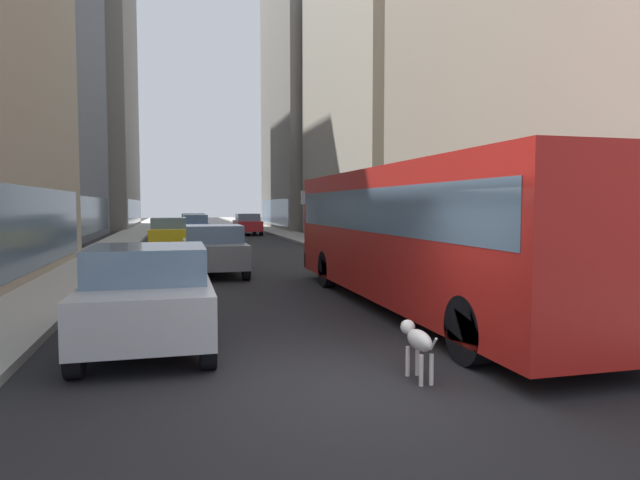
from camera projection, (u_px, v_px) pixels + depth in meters
name	position (u px, v px, depth m)	size (l,w,h in m)	color
ground_plane	(211.00, 236.00, 40.77)	(120.00, 120.00, 0.00)	#232326
sidewalk_left	(130.00, 236.00, 39.34)	(2.40, 110.00, 0.15)	#ADA89E
sidewalk_right	(286.00, 234.00, 42.19)	(2.40, 110.00, 0.15)	#9E9991
building_left_far	(74.00, 44.00, 53.56)	(10.65, 17.95, 36.05)	gray
building_right_mid	(397.00, 96.00, 36.53)	(9.25, 16.13, 19.06)	#B2A893
building_right_far	(329.00, 79.00, 52.54)	(10.87, 15.96, 28.63)	gray
transit_bus	(419.00, 228.00, 12.02)	(2.78, 11.53, 3.05)	red
car_blue_hatchback	(195.00, 226.00, 37.42)	(1.72, 4.78, 1.62)	#4C6BB7
car_red_coupe	(247.00, 224.00, 41.94)	(1.80, 4.49, 1.62)	red
car_silver_sedan	(149.00, 294.00, 8.99)	(1.93, 4.28, 1.62)	#B7BABF
car_grey_wagon	(214.00, 249.00, 18.06)	(1.91, 4.50, 1.62)	slate
car_yellow_taxi	(169.00, 233.00, 28.86)	(1.90, 4.77, 1.62)	yellow
car_white_van	(193.00, 224.00, 42.86)	(1.87, 4.62, 1.62)	silver
dalmatian_dog	(417.00, 340.00, 7.16)	(0.22, 0.96, 0.72)	white
pedestrian_with_handbag	(434.00, 246.00, 16.87)	(0.45, 0.34, 1.69)	#1E1E2D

